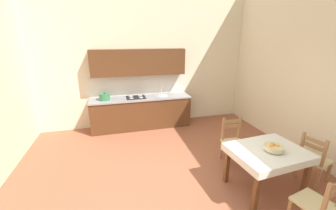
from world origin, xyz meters
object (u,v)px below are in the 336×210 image
(dining_table, at_px, (267,157))
(dining_chair_kitchen_side, at_px, (233,142))
(dining_chair_camera_side, at_px, (318,205))
(kitchen_cabinetry, at_px, (141,98))
(dining_chair_window_side, at_px, (314,159))
(fruit_bowl, at_px, (274,148))

(dining_table, height_order, dining_chair_kitchen_side, dining_chair_kitchen_side)
(dining_chair_camera_side, bearing_deg, dining_chair_kitchen_side, 94.36)
(dining_chair_kitchen_side, bearing_deg, kitchen_cabinetry, 124.85)
(dining_chair_window_side, bearing_deg, kitchen_cabinetry, 129.15)
(kitchen_cabinetry, relative_size, fruit_bowl, 9.30)
(kitchen_cabinetry, distance_m, dining_chair_kitchen_side, 2.81)
(dining_chair_camera_side, bearing_deg, dining_table, 94.21)
(dining_table, relative_size, dining_chair_camera_side, 1.35)
(kitchen_cabinetry, bearing_deg, dining_chair_kitchen_side, -55.15)
(dining_chair_kitchen_side, height_order, fruit_bowl, dining_chair_kitchen_side)
(dining_chair_kitchen_side, xyz_separation_m, fruit_bowl, (0.12, -0.94, 0.37))
(kitchen_cabinetry, distance_m, dining_table, 3.58)
(fruit_bowl, bearing_deg, dining_chair_kitchen_side, 97.02)
(kitchen_cabinetry, relative_size, dining_table, 2.22)
(kitchen_cabinetry, bearing_deg, dining_chair_camera_side, -66.99)
(dining_table, bearing_deg, kitchen_cabinetry, 117.66)
(dining_chair_window_side, bearing_deg, dining_chair_camera_side, -136.72)
(dining_chair_kitchen_side, relative_size, fruit_bowl, 3.10)
(dining_chair_camera_side, relative_size, fruit_bowl, 3.10)
(fruit_bowl, bearing_deg, dining_table, 129.53)
(kitchen_cabinetry, distance_m, dining_chair_window_side, 4.17)
(dining_table, xyz_separation_m, dining_chair_kitchen_side, (-0.07, 0.88, -0.17))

